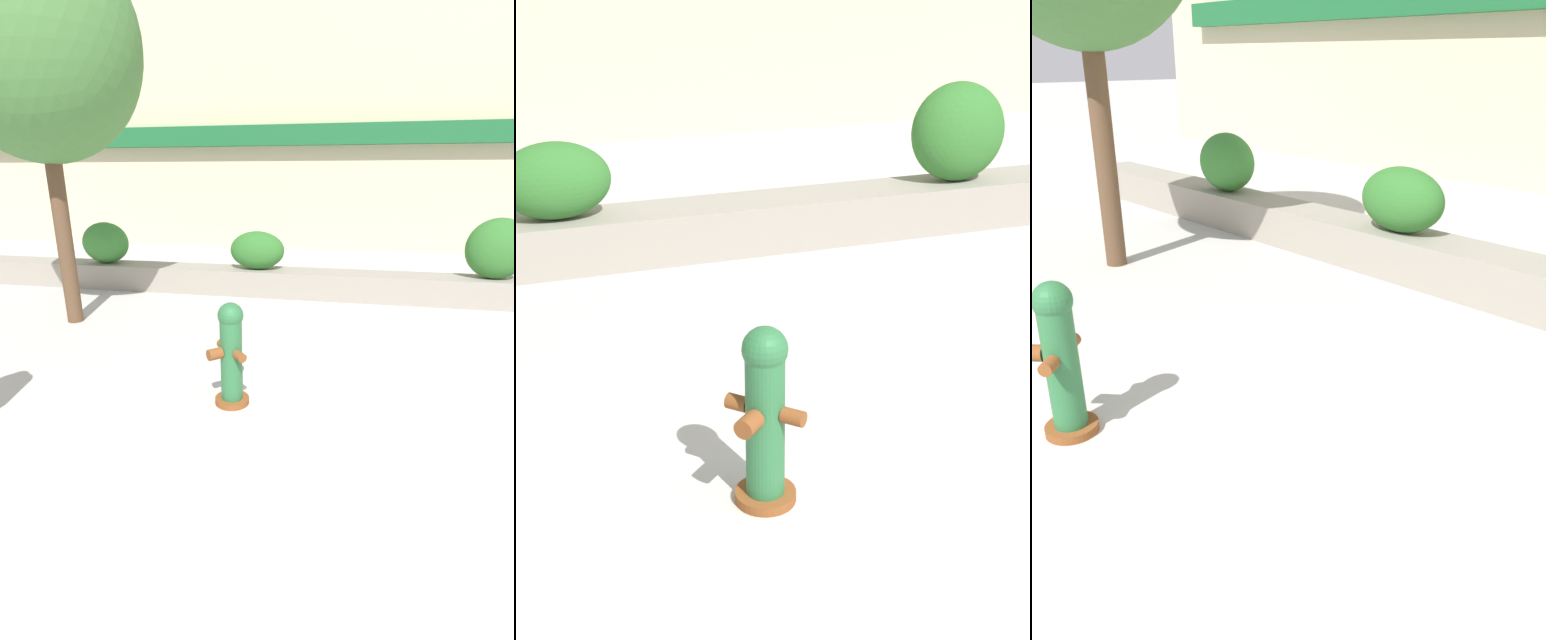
{
  "view_description": "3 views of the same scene",
  "coord_description": "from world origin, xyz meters",
  "views": [
    {
      "loc": [
        -0.65,
        -2.12,
        2.24
      ],
      "look_at": [
        -1.62,
        2.77,
        0.55
      ],
      "focal_mm": 24.0,
      "sensor_mm": 36.0,
      "label": 1
    },
    {
      "loc": [
        -3.06,
        -2.36,
        2.98
      ],
      "look_at": [
        -1.4,
        2.31,
        0.83
      ],
      "focal_mm": 50.0,
      "sensor_mm": 36.0,
      "label": 2
    },
    {
      "loc": [
        1.98,
        0.3,
        2.36
      ],
      "look_at": [
        -1.29,
        3.35,
        0.46
      ],
      "focal_mm": 35.0,
      "sensor_mm": 36.0,
      "label": 3
    }
  ],
  "objects": [
    {
      "name": "fire_hydrant",
      "position": [
        -1.67,
        1.69,
        0.55
      ],
      "size": [
        0.5,
        0.5,
        1.08
      ],
      "color": "brown",
      "rests_on": "ground"
    },
    {
      "name": "hedge_bush_1",
      "position": [
        -2.26,
        6.0,
        0.87
      ],
      "size": [
        1.06,
        0.63,
        0.73
      ],
      "primitive_type": "ellipsoid",
      "color": "#2D6B28",
      "rests_on": "planter_wall_low"
    },
    {
      "name": "planter_wall_low",
      "position": [
        0.0,
        6.0,
        0.25
      ],
      "size": [
        18.0,
        0.7,
        0.5
      ],
      "primitive_type": "cube",
      "color": "gray",
      "rests_on": "ground"
    },
    {
      "name": "hedge_bush_2",
      "position": [
        2.02,
        6.0,
        1.03
      ],
      "size": [
        1.07,
        0.7,
        1.06
      ],
      "primitive_type": "ellipsoid",
      "color": "#2D6B28",
      "rests_on": "planter_wall_low"
    }
  ]
}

